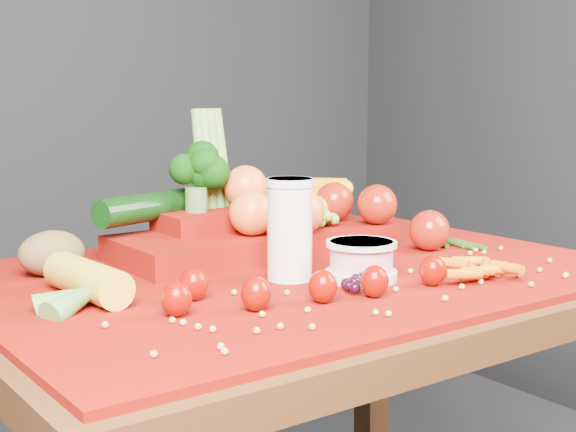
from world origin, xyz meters
TOP-DOWN VIEW (x-y plane):
  - table at (0.00, 0.00)m, footprint 1.10×0.80m
  - red_cloth at (0.00, 0.00)m, footprint 1.05×0.75m
  - milk_glass at (-0.05, -0.06)m, footprint 0.08×0.08m
  - yogurt_bowl at (0.04, -0.12)m, footprint 0.11×0.11m
  - strawberry_scatter at (-0.13, -0.17)m, footprint 0.44×0.18m
  - dark_grape_cluster at (-0.01, -0.18)m, footprint 0.06×0.05m
  - soybean_scatter at (0.00, -0.20)m, footprint 0.84×0.24m
  - corn_ear at (-0.37, -0.01)m, footprint 0.19×0.24m
  - potato at (-0.35, 0.19)m, footprint 0.11×0.08m
  - baby_carrot_pile at (0.18, -0.23)m, footprint 0.17×0.17m
  - green_bean_pile at (0.37, -0.01)m, footprint 0.14×0.12m
  - produce_mound at (0.04, 0.15)m, footprint 0.60×0.37m

SIDE VIEW (x-z plane):
  - table at x=0.00m, z-range 0.28..1.03m
  - red_cloth at x=0.00m, z-range 0.75..0.76m
  - soybean_scatter at x=0.00m, z-range 0.76..0.77m
  - green_bean_pile at x=0.37m, z-range 0.76..0.77m
  - dark_grape_cluster at x=-0.01m, z-range 0.76..0.79m
  - baby_carrot_pile at x=0.18m, z-range 0.76..0.79m
  - corn_ear at x=-0.37m, z-range 0.76..0.81m
  - strawberry_scatter at x=-0.13m, z-range 0.76..0.81m
  - yogurt_bowl at x=0.04m, z-range 0.76..0.83m
  - potato at x=-0.35m, z-range 0.76..0.84m
  - produce_mound at x=0.04m, z-range 0.69..0.96m
  - milk_glass at x=-0.05m, z-range 0.77..0.93m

